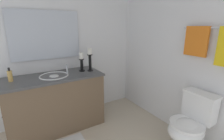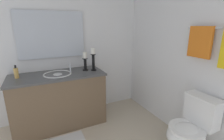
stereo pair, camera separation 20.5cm
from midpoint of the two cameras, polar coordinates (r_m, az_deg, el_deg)
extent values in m
cube|color=white|center=(2.31, 22.28, 7.29)|extent=(2.58, 0.04, 2.45)
cube|color=white|center=(2.71, -19.95, 8.55)|extent=(0.04, 2.60, 2.45)
cube|color=brown|center=(2.59, -21.30, -11.08)|extent=(0.55, 1.30, 0.80)
cube|color=#4C4C4C|center=(2.44, -22.23, -2.35)|extent=(0.58, 1.33, 0.03)
sphere|color=black|center=(2.66, -36.19, -11.50)|extent=(0.02, 0.02, 0.02)
sphere|color=black|center=(2.48, -36.46, -13.41)|extent=(0.02, 0.02, 0.02)
ellipsoid|color=white|center=(2.45, -22.15, -3.12)|extent=(0.38, 0.30, 0.11)
torus|color=white|center=(2.44, -22.28, -1.92)|extent=(0.40, 0.40, 0.02)
cylinder|color=silver|center=(2.45, -18.08, 0.20)|extent=(0.02, 0.02, 0.14)
cube|color=silver|center=(2.62, -24.62, 11.20)|extent=(0.02, 0.98, 0.70)
cylinder|color=black|center=(2.55, -10.02, -0.16)|extent=(0.09, 0.09, 0.01)
cylinder|color=black|center=(2.52, -10.15, 2.44)|extent=(0.04, 0.04, 0.25)
cylinder|color=black|center=(2.50, -10.29, 5.38)|extent=(0.08, 0.08, 0.01)
cylinder|color=white|center=(2.49, -10.35, 6.52)|extent=(0.06, 0.06, 0.09)
cylinder|color=black|center=(2.57, -12.90, -0.24)|extent=(0.09, 0.09, 0.01)
cylinder|color=black|center=(2.54, -13.01, 1.61)|extent=(0.04, 0.04, 0.18)
cylinder|color=black|center=(2.52, -13.15, 3.76)|extent=(0.08, 0.08, 0.01)
cylinder|color=white|center=(2.51, -13.22, 4.95)|extent=(0.06, 0.06, 0.09)
cylinder|color=#E5B259|center=(2.45, -34.68, -1.86)|extent=(0.06, 0.06, 0.14)
cylinder|color=black|center=(2.43, -35.00, 0.17)|extent=(0.02, 0.02, 0.04)
ellipsoid|color=white|center=(2.15, 22.30, -19.33)|extent=(0.38, 0.46, 0.24)
cylinder|color=white|center=(2.11, 22.53, -17.53)|extent=(0.39, 0.39, 0.03)
cube|color=white|center=(2.20, 26.42, -11.82)|extent=(0.36, 0.17, 0.32)
cube|color=white|center=(2.13, 26.99, -7.61)|extent=(0.38, 0.19, 0.03)
cylinder|color=silver|center=(2.04, 30.76, 12.78)|extent=(0.76, 0.02, 0.02)
cube|color=orange|center=(2.13, 25.44, 9.23)|extent=(0.28, 0.03, 0.35)
camera|label=1|loc=(0.10, -92.86, -0.79)|focal=25.63mm
camera|label=2|loc=(0.10, 87.14, 0.79)|focal=25.63mm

